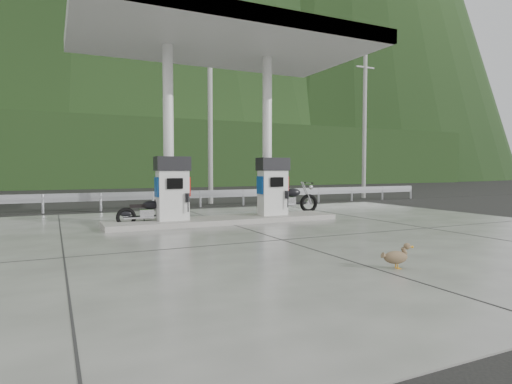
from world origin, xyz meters
name	(u,v)px	position (x,y,z in m)	size (l,w,h in m)	color
ground	(262,235)	(0.00, 0.00, 0.00)	(160.00, 160.00, 0.00)	black
forecourt_apron	(262,234)	(0.00, 0.00, 0.01)	(18.00, 14.00, 0.02)	slate
pump_island	(225,220)	(0.00, 2.50, 0.10)	(7.00, 1.40, 0.15)	gray
gas_pump_left	(172,189)	(-1.60, 2.50, 1.07)	(0.95, 0.55, 1.80)	silver
gas_pump_right	(273,186)	(1.60, 2.50, 1.07)	(0.95, 0.55, 1.80)	silver
canopy_column_left	(168,133)	(-1.60, 2.90, 2.67)	(0.30, 0.30, 5.00)	white
canopy_column_right	(267,136)	(1.60, 2.90, 2.67)	(0.30, 0.30, 5.00)	white
canopy_roof	(225,41)	(0.00, 2.50, 5.37)	(8.50, 5.00, 0.40)	silver
guardrail	(177,191)	(0.00, 8.00, 0.71)	(26.00, 0.16, 1.42)	#A4A6AC
road	(158,202)	(0.00, 11.50, 0.00)	(60.00, 7.00, 0.01)	black
utility_pole_b	(210,118)	(2.00, 9.50, 4.00)	(0.22, 0.22, 8.00)	#979892
utility_pole_c	(364,126)	(11.00, 9.50, 4.00)	(0.22, 0.22, 8.00)	#979892
tree_band	(111,153)	(0.00, 30.00, 3.00)	(80.00, 6.00, 6.00)	black
forested_hills	(87,180)	(0.00, 60.00, 0.00)	(100.00, 40.00, 140.00)	black
motorcycle_left	(148,212)	(-2.25, 2.73, 0.40)	(1.62, 0.51, 0.77)	black
motorcycle_right	(290,200)	(3.10, 4.03, 0.51)	(2.05, 0.65, 0.97)	black
duck	(396,258)	(0.31, -4.22, 0.20)	(0.49, 0.14, 0.35)	brown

